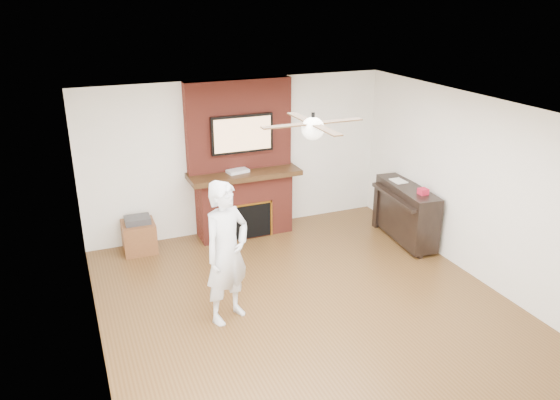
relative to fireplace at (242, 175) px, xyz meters
name	(u,v)px	position (x,y,z in m)	size (l,w,h in m)	color
room_shell	(311,217)	(0.00, -2.55, 0.25)	(5.36, 5.86, 2.86)	#4E3217
fireplace	(242,175)	(0.00, 0.00, 0.00)	(1.78, 0.64, 2.50)	maroon
tv	(242,134)	(0.00, -0.05, 0.68)	(1.00, 0.08, 0.60)	black
ceiling_fan	(313,128)	(0.00, -2.55, 1.34)	(1.21, 1.21, 0.31)	black
person	(227,253)	(-0.99, -2.35, -0.11)	(0.65, 0.43, 1.76)	silver
side_table	(139,235)	(-1.71, -0.07, -0.74)	(0.50, 0.50, 0.56)	brown
piano	(406,212)	(2.28, -1.28, -0.51)	(0.65, 1.43, 1.00)	black
cable_box	(238,171)	(-0.11, -0.10, 0.11)	(0.33, 0.19, 0.05)	silver
candle_orange	(238,234)	(-0.16, -0.19, -0.93)	(0.06, 0.06, 0.13)	orange
candle_green	(252,234)	(0.07, -0.22, -0.95)	(0.07, 0.07, 0.08)	#396D2B
candle_cream	(251,233)	(0.05, -0.22, -0.93)	(0.08, 0.08, 0.12)	beige
candle_blue	(254,234)	(0.10, -0.24, -0.95)	(0.06, 0.06, 0.09)	#2C5186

